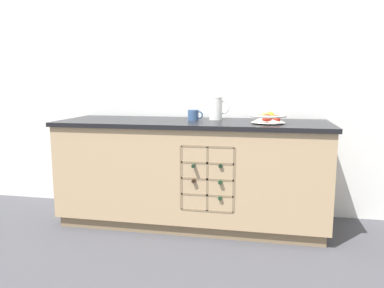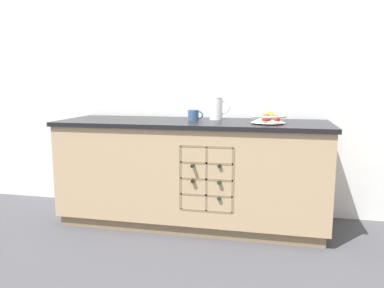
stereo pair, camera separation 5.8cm
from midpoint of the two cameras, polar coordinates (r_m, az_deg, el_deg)
ground_plane at (r=3.32m, az=-0.51°, el=-11.82°), size 14.00×14.00×0.00m
back_wall at (r=3.50m, az=0.86°, el=10.60°), size 4.60×0.06×2.55m
kitchen_island at (r=3.18m, az=-0.50°, el=-4.29°), size 2.24×0.74×0.88m
fruit_bowl at (r=2.96m, az=11.02°, el=3.93°), size 0.28×0.28×0.09m
white_pitcher at (r=3.22m, az=3.20°, el=5.54°), size 0.17×0.12×0.20m
ceramic_mug at (r=3.16m, az=-0.26°, el=4.42°), size 0.13×0.09×0.09m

